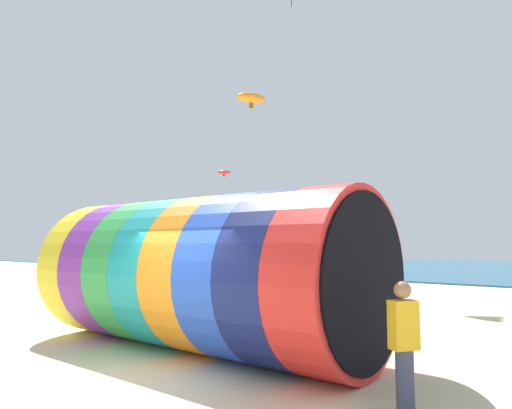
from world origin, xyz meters
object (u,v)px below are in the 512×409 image
(kite_handler, at_px, (404,346))
(bystander_near_water, at_px, (380,298))
(giant_inflatable_tube, at_px, (199,273))
(kite_orange_parafoil, at_px, (251,98))
(kite_red_parafoil, at_px, (224,172))

(kite_handler, relative_size, bystander_near_water, 1.00)
(giant_inflatable_tube, relative_size, bystander_near_water, 4.49)
(giant_inflatable_tube, bearing_deg, kite_orange_parafoil, 123.95)
(giant_inflatable_tube, height_order, kite_red_parafoil, kite_red_parafoil)
(giant_inflatable_tube, distance_m, kite_handler, 5.03)
(kite_orange_parafoil, height_order, bystander_near_water, kite_orange_parafoil)
(giant_inflatable_tube, distance_m, kite_red_parafoil, 15.35)
(kite_red_parafoil, bearing_deg, kite_handler, -39.79)
(kite_red_parafoil, height_order, bystander_near_water, kite_red_parafoil)
(giant_inflatable_tube, relative_size, kite_handler, 4.50)
(giant_inflatable_tube, xyz_separation_m, kite_orange_parafoil, (-6.57, 9.76, 7.75))
(kite_red_parafoil, bearing_deg, bystander_near_water, -30.89)
(kite_handler, height_order, kite_red_parafoil, kite_red_parafoil)
(kite_orange_parafoil, bearing_deg, kite_red_parafoil, 156.19)
(giant_inflatable_tube, bearing_deg, kite_red_parafoil, 130.85)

